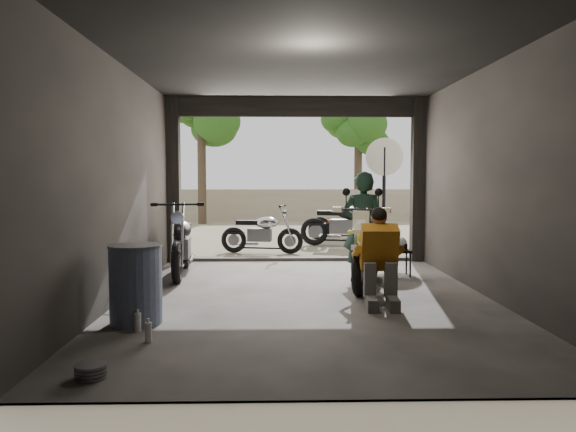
{
  "coord_description": "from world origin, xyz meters",
  "views": [
    {
      "loc": [
        -0.44,
        -7.55,
        1.68
      ],
      "look_at": [
        -0.23,
        0.6,
        1.1
      ],
      "focal_mm": 35.0,
      "sensor_mm": 36.0,
      "label": 1
    }
  ],
  "objects_px": {
    "outside_bike_b": "(345,219)",
    "outside_bike_a": "(262,229)",
    "outside_bike_c": "(345,220)",
    "helmet": "(400,243)",
    "mechanic": "(380,260)",
    "left_bike": "(181,239)",
    "main_bike": "(367,246)",
    "oil_drum": "(136,285)",
    "rider": "(363,227)",
    "stool": "(400,254)",
    "sign_post": "(384,174)"
  },
  "relations": [
    {
      "from": "outside_bike_b",
      "to": "outside_bike_a",
      "type": "bearing_deg",
      "value": 148.51
    },
    {
      "from": "outside_bike_c",
      "to": "helmet",
      "type": "xyz_separation_m",
      "value": [
        0.41,
        -4.13,
        -0.07
      ]
    },
    {
      "from": "mechanic",
      "to": "left_bike",
      "type": "bearing_deg",
      "value": 144.56
    },
    {
      "from": "mechanic",
      "to": "main_bike",
      "type": "bearing_deg",
      "value": 91.46
    },
    {
      "from": "oil_drum",
      "to": "rider",
      "type": "bearing_deg",
      "value": 40.05
    },
    {
      "from": "outside_bike_c",
      "to": "mechanic",
      "type": "distance_m",
      "value": 6.39
    },
    {
      "from": "outside_bike_b",
      "to": "stool",
      "type": "distance_m",
      "value": 5.42
    },
    {
      "from": "outside_bike_a",
      "to": "oil_drum",
      "type": "xyz_separation_m",
      "value": [
        -1.29,
        -5.91,
        -0.08
      ]
    },
    {
      "from": "sign_post",
      "to": "outside_bike_c",
      "type": "bearing_deg",
      "value": 150.96
    },
    {
      "from": "outside_bike_a",
      "to": "rider",
      "type": "bearing_deg",
      "value": -143.73
    },
    {
      "from": "stool",
      "to": "left_bike",
      "type": "bearing_deg",
      "value": 177.5
    },
    {
      "from": "outside_bike_b",
      "to": "oil_drum",
      "type": "relative_size",
      "value": 1.88
    },
    {
      "from": "oil_drum",
      "to": "left_bike",
      "type": "bearing_deg",
      "value": 90.0
    },
    {
      "from": "stool",
      "to": "sign_post",
      "type": "bearing_deg",
      "value": 83.73
    },
    {
      "from": "main_bike",
      "to": "rider",
      "type": "distance_m",
      "value": 0.46
    },
    {
      "from": "main_bike",
      "to": "oil_drum",
      "type": "relative_size",
      "value": 2.08
    },
    {
      "from": "outside_bike_a",
      "to": "rider",
      "type": "distance_m",
      "value": 3.82
    },
    {
      "from": "mechanic",
      "to": "outside_bike_a",
      "type": "bearing_deg",
      "value": 111.08
    },
    {
      "from": "helmet",
      "to": "oil_drum",
      "type": "bearing_deg",
      "value": -159.8
    },
    {
      "from": "outside_bike_a",
      "to": "helmet",
      "type": "relative_size",
      "value": 6.68
    },
    {
      "from": "rider",
      "to": "mechanic",
      "type": "bearing_deg",
      "value": 97.5
    },
    {
      "from": "oil_drum",
      "to": "outside_bike_a",
      "type": "bearing_deg",
      "value": 77.68
    },
    {
      "from": "outside_bike_a",
      "to": "outside_bike_b",
      "type": "xyz_separation_m",
      "value": [
        2.15,
        2.47,
        0.04
      ]
    },
    {
      "from": "helmet",
      "to": "sign_post",
      "type": "distance_m",
      "value": 3.48
    },
    {
      "from": "stool",
      "to": "main_bike",
      "type": "bearing_deg",
      "value": -129.43
    },
    {
      "from": "outside_bike_a",
      "to": "sign_post",
      "type": "height_order",
      "value": "sign_post"
    },
    {
      "from": "stool",
      "to": "oil_drum",
      "type": "height_order",
      "value": "oil_drum"
    },
    {
      "from": "main_bike",
      "to": "mechanic",
      "type": "bearing_deg",
      "value": -74.52
    },
    {
      "from": "main_bike",
      "to": "stool",
      "type": "bearing_deg",
      "value": 68.08
    },
    {
      "from": "outside_bike_a",
      "to": "outside_bike_c",
      "type": "xyz_separation_m",
      "value": [
        1.98,
        1.24,
        0.1
      ]
    },
    {
      "from": "oil_drum",
      "to": "sign_post",
      "type": "xyz_separation_m",
      "value": [
        4.04,
        6.28,
        1.28
      ]
    },
    {
      "from": "mechanic",
      "to": "sign_post",
      "type": "height_order",
      "value": "sign_post"
    },
    {
      "from": "rider",
      "to": "sign_post",
      "type": "bearing_deg",
      "value": -96.94
    },
    {
      "from": "main_bike",
      "to": "stool",
      "type": "xyz_separation_m",
      "value": [
        0.71,
        0.86,
        -0.25
      ]
    },
    {
      "from": "helmet",
      "to": "outside_bike_b",
      "type": "bearing_deg",
      "value": 73.48
    },
    {
      "from": "outside_bike_c",
      "to": "helmet",
      "type": "relative_size",
      "value": 7.92
    },
    {
      "from": "main_bike",
      "to": "rider",
      "type": "relative_size",
      "value": 1.07
    },
    {
      "from": "main_bike",
      "to": "outside_bike_b",
      "type": "relative_size",
      "value": 1.11
    },
    {
      "from": "outside_bike_a",
      "to": "outside_bike_b",
      "type": "relative_size",
      "value": 0.93
    },
    {
      "from": "main_bike",
      "to": "rider",
      "type": "xyz_separation_m",
      "value": [
        -0.0,
        0.38,
        0.25
      ]
    },
    {
      "from": "main_bike",
      "to": "outside_bike_a",
      "type": "height_order",
      "value": "main_bike"
    },
    {
      "from": "outside_bike_c",
      "to": "stool",
      "type": "height_order",
      "value": "outside_bike_c"
    },
    {
      "from": "outside_bike_a",
      "to": "outside_bike_b",
      "type": "bearing_deg",
      "value": -30.78
    },
    {
      "from": "main_bike",
      "to": "outside_bike_c",
      "type": "xyz_separation_m",
      "value": [
        0.3,
        5.04,
        0.01
      ]
    },
    {
      "from": "outside_bike_c",
      "to": "helmet",
      "type": "distance_m",
      "value": 4.16
    },
    {
      "from": "stool",
      "to": "helmet",
      "type": "relative_size",
      "value": 1.92
    },
    {
      "from": "helmet",
      "to": "mechanic",
      "type": "bearing_deg",
      "value": -127.91
    },
    {
      "from": "main_bike",
      "to": "helmet",
      "type": "height_order",
      "value": "main_bike"
    },
    {
      "from": "main_bike",
      "to": "oil_drum",
      "type": "bearing_deg",
      "value": -127.09
    },
    {
      "from": "outside_bike_a",
      "to": "helmet",
      "type": "xyz_separation_m",
      "value": [
        2.39,
        -2.89,
        0.03
      ]
    }
  ]
}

